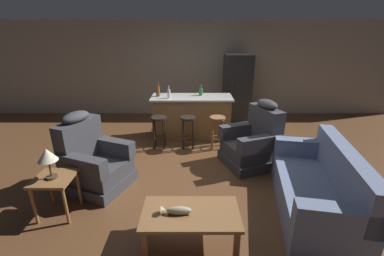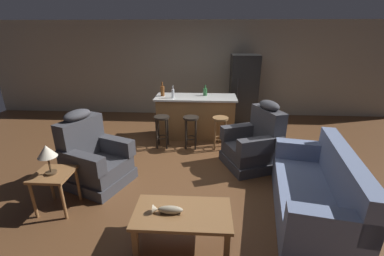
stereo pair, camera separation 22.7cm
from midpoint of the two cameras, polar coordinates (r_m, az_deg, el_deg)
name	(u,v)px [view 1 (the left image)]	position (r m, az deg, el deg)	size (l,w,h in m)	color
ground_plane	(192,164)	(4.83, -1.33, -7.93)	(12.00, 12.00, 0.00)	brown
back_wall	(192,69)	(7.43, -0.83, 12.91)	(12.00, 0.05, 2.60)	#A89E89
coffee_table	(191,216)	(3.06, -2.45, -19.05)	(1.10, 0.60, 0.42)	olive
fish_figurine	(176,211)	(2.99, -5.78, -17.82)	(0.34, 0.10, 0.10)	#4C3823
couch	(319,190)	(3.85, 24.80, -12.37)	(1.17, 2.02, 0.94)	#707FA3
recliner_near_lamp	(94,161)	(4.33, -22.32, -6.88)	(1.10, 1.10, 1.20)	#3D3D42
recliner_near_island	(254,143)	(4.76, 12.21, -3.18)	(1.09, 1.09, 1.20)	#3D3D42
end_table	(55,184)	(3.90, -29.60, -10.73)	(0.48, 0.48, 0.56)	olive
table_lamp	(48,156)	(3.71, -30.92, -5.41)	(0.24, 0.24, 0.41)	#4C3823
kitchen_island	(192,117)	(5.88, -1.05, 2.54)	(1.80, 0.70, 0.95)	olive
bar_stool_left	(160,126)	(5.35, -8.44, 0.33)	(0.32, 0.32, 0.68)	black
bar_stool_middle	(189,126)	(5.29, -1.98, 0.33)	(0.32, 0.32, 0.68)	black
bar_stool_right	(218,126)	(5.30, 4.53, 0.33)	(0.32, 0.32, 0.68)	olive
refrigerator	(237,88)	(7.02, 9.15, 8.70)	(0.70, 0.69, 1.76)	black
bottle_tall_green	(169,94)	(5.61, -6.20, 7.62)	(0.06, 0.06, 0.27)	silver
bottle_short_amber	(159,91)	(5.81, -8.56, 8.13)	(0.09, 0.09, 0.31)	brown
bottle_wine_dark	(201,91)	(5.84, 0.96, 8.12)	(0.09, 0.09, 0.23)	#2D6B38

